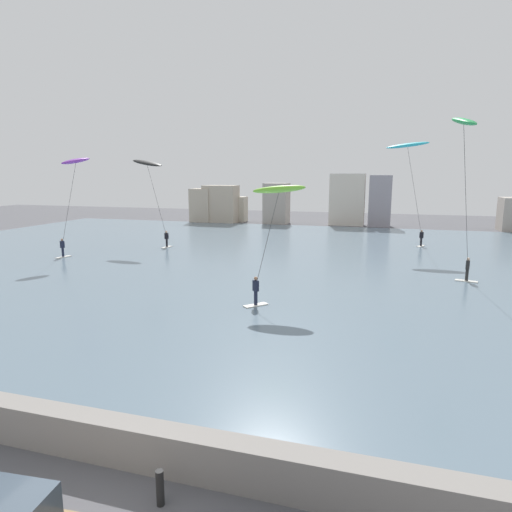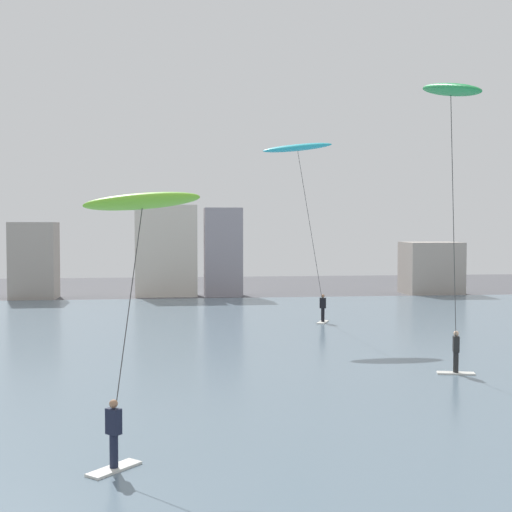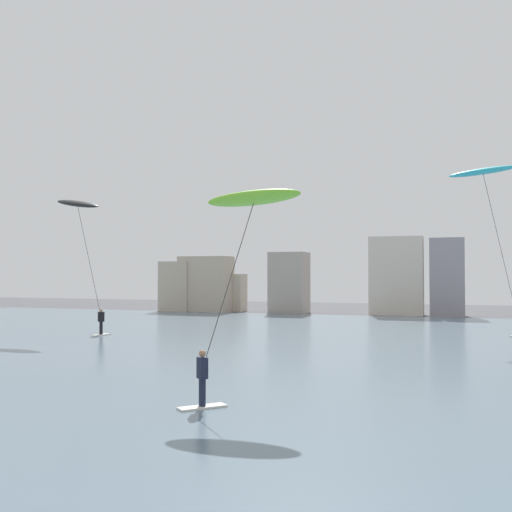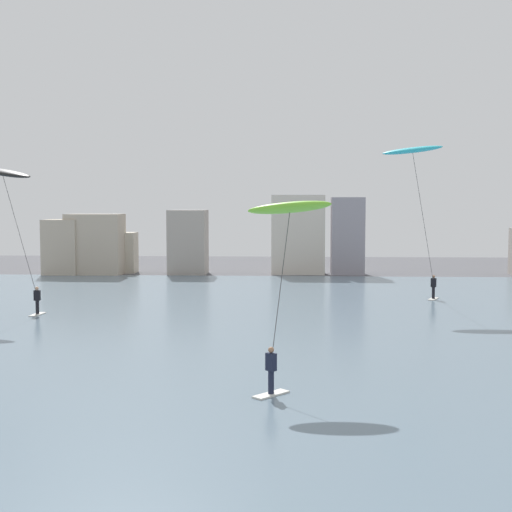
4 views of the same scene
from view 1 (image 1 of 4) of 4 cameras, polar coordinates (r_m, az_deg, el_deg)
The scene contains 9 objects.
seawall_barrier at distance 12.37m, azimuth -14.62°, elevation -22.59°, with size 60.00×0.70×1.13m, color gray.
water_bay at distance 36.62m, azimuth 7.43°, elevation -0.88°, with size 84.00×52.00×0.10m, color slate.
far_shore_buildings at distance 64.37m, azimuth 7.62°, elevation 6.57°, with size 47.24×4.98×7.34m.
bollard_post at distance 11.21m, azimuth -12.34°, elevation -27.31°, with size 0.18×0.18×0.85m, color black.
kitesurfer_lime at distance 25.69m, azimuth 2.72°, elevation 7.38°, with size 3.22×4.11×6.72m.
kitesurfer_cyan at distance 44.51m, azimuth 19.18°, elevation 12.63°, with size 4.43×3.97×10.24m.
kitesurfer_purple at distance 41.24m, azimuth -22.53°, elevation 9.97°, with size 2.55×3.06×8.74m.
kitesurfer_black at distance 45.05m, azimuth -13.77°, elevation 10.95°, with size 4.19×2.15×8.77m.
kitesurfer_green at distance 29.92m, azimuth 25.39°, elevation 14.00°, with size 2.87×4.74×10.80m.
Camera 1 is at (5.62, -5.53, 7.27)m, focal length 30.85 mm.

